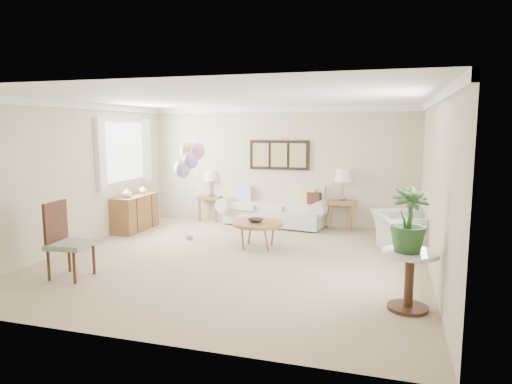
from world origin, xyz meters
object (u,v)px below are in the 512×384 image
Objects in this scene: coffee_table at (258,224)px; balloon_cluster at (188,160)px; accent_chair at (66,238)px; armchair at (404,233)px; sofa at (276,209)px.

balloon_cluster is (-1.42, 0.16, 1.11)m from coffee_table.
coffee_table is at bearing 47.11° from accent_chair.
balloon_cluster is at bearing 77.25° from armchair.
sofa is 4.82m from accent_chair.
sofa is 1.35× the size of balloon_cluster.
balloon_cluster reaches higher than coffee_table.
balloon_cluster is (-3.93, -0.27, 1.19)m from armchair.
sofa is at bearing 42.77° from armchair.
balloon_cluster is at bearing 173.43° from coffee_table.
balloon_cluster is at bearing -123.97° from sofa.
sofa is 2.38× the size of armchair.
balloon_cluster is at bearing 73.10° from accent_chair.
accent_chair is at bearing -106.90° from balloon_cluster.
accent_chair is at bearing 104.00° from armchair.
accent_chair is 2.80m from balloon_cluster.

